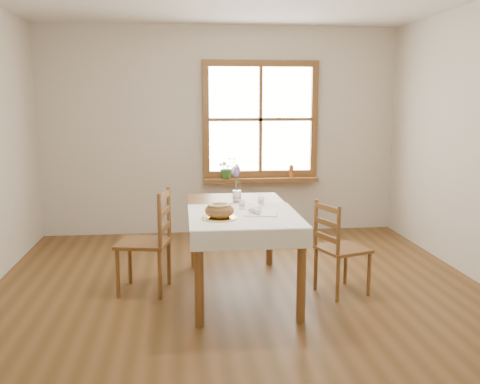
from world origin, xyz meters
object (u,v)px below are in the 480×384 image
object	(u,v)px
chair_left	(143,241)
bread_plate	(220,218)
chair_right	(343,247)
dining_table	(240,218)
flower_vase	(237,196)

from	to	relation	value
chair_left	bread_plate	size ratio (longest dim) A/B	3.41
chair_right	chair_left	bearing A→B (deg)	62.51
dining_table	chair_right	world-z (taller)	chair_right
flower_vase	chair_right	bearing A→B (deg)	-31.11
dining_table	bread_plate	xyz separation A→B (m)	(-0.21, -0.42, 0.10)
bread_plate	flower_vase	bearing A→B (deg)	74.42
dining_table	flower_vase	world-z (taller)	flower_vase
chair_right	flower_vase	bearing A→B (deg)	39.06
chair_left	bread_plate	world-z (taller)	chair_left
chair_right	flower_vase	size ratio (longest dim) A/B	9.18
chair_left	dining_table	bearing A→B (deg)	95.54
chair_right	flower_vase	distance (m)	1.10
chair_left	chair_right	xyz separation A→B (m)	(1.74, -0.23, -0.05)
bread_plate	chair_right	bearing A→B (deg)	13.70
chair_right	bread_plate	xyz separation A→B (m)	(-1.10, -0.27, 0.35)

